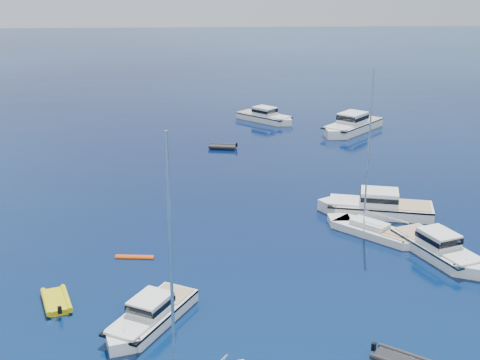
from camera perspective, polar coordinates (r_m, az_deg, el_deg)
name	(u,v)px	position (r m, az deg, el deg)	size (l,w,h in m)	color
motor_cruiser_near	(150,324)	(39.88, -8.03, -12.57)	(2.54, 8.30, 2.18)	silver
motor_cruiser_right	(439,256)	(50.06, 17.28, -6.49)	(2.82, 9.20, 2.42)	silver
motor_cruiser_centre	(376,214)	(56.87, 12.00, -2.97)	(3.23, 10.55, 2.77)	silver
motor_cruiser_distant	(351,131)	(84.61, 9.87, 4.30)	(3.63, 11.86, 3.11)	white
motor_cruiser_horizon	(266,121)	(89.03, 2.30, 5.27)	(2.91, 9.50, 2.49)	silver
sailboat_mid_r	(373,234)	(52.59, 11.79, -4.78)	(2.44, 9.37, 13.78)	silver
tender_yellow	(57,304)	(43.16, -16.03, -10.58)	(1.95, 3.53, 0.95)	#CBBE0B
tender_grey_far	(223,148)	(75.47, -1.55, 2.83)	(1.86, 3.33, 0.95)	black
kayak_orange	(135,258)	(48.22, -9.36, -6.84)	(0.56, 2.84, 0.30)	#CF4009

